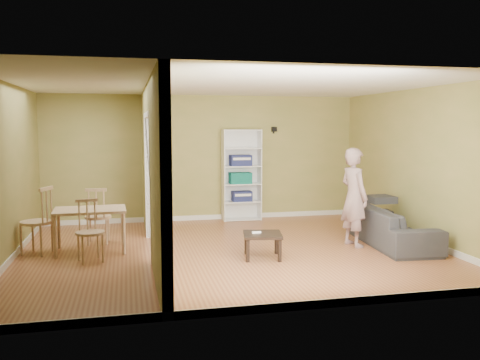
% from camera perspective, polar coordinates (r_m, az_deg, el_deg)
% --- Properties ---
extents(room_shell, '(6.50, 6.50, 6.50)m').
position_cam_1_polar(room_shell, '(7.91, -1.10, 1.26)').
color(room_shell, '#A76D41').
rests_on(room_shell, ground).
extents(partition, '(0.22, 5.50, 2.60)m').
position_cam_1_polar(partition, '(7.77, -9.81, 1.08)').
color(partition, olive).
rests_on(partition, ground).
extents(wall_speaker, '(0.10, 0.10, 0.10)m').
position_cam_1_polar(wall_speaker, '(10.86, 3.86, 5.70)').
color(wall_speaker, black).
rests_on(wall_speaker, room_shell).
extents(sofa, '(2.19, 1.08, 0.81)m').
position_cam_1_polar(sofa, '(8.81, 16.67, -4.38)').
color(sofa, black).
rests_on(sofa, ground).
extents(person, '(0.79, 0.67, 1.90)m').
position_cam_1_polar(person, '(8.48, 12.70, -0.96)').
color(person, slate).
rests_on(person, ground).
extents(bookshelf, '(0.80, 0.35, 1.90)m').
position_cam_1_polar(bookshelf, '(10.64, 0.11, 0.58)').
color(bookshelf, white).
rests_on(bookshelf, ground).
extents(paper_box_navy_a, '(0.40, 0.26, 0.21)m').
position_cam_1_polar(paper_box_navy_a, '(10.65, 0.20, -1.82)').
color(paper_box_navy_a, '#152350').
rests_on(paper_box_navy_a, bookshelf).
extents(paper_box_teal, '(0.45, 0.29, 0.23)m').
position_cam_1_polar(paper_box_teal, '(10.59, 0.03, 0.23)').
color(paper_box_teal, '#146A62').
rests_on(paper_box_teal, bookshelf).
extents(paper_box_navy_b, '(0.44, 0.28, 0.22)m').
position_cam_1_polar(paper_box_navy_b, '(10.56, 0.05, 2.22)').
color(paper_box_navy_b, navy).
rests_on(paper_box_navy_b, bookshelf).
extents(coffee_table, '(0.56, 0.56, 0.37)m').
position_cam_1_polar(coffee_table, '(7.62, 2.55, -6.41)').
color(coffee_table, black).
rests_on(coffee_table, ground).
extents(game_controller, '(0.14, 0.04, 0.03)m').
position_cam_1_polar(game_controller, '(7.61, 1.86, -5.89)').
color(game_controller, white).
rests_on(game_controller, coffee_table).
extents(dining_table, '(1.09, 0.72, 0.68)m').
position_cam_1_polar(dining_table, '(8.28, -16.49, -3.64)').
color(dining_table, beige).
rests_on(dining_table, ground).
extents(chair_left, '(0.62, 0.62, 1.05)m').
position_cam_1_polar(chair_left, '(8.42, -21.92, -4.22)').
color(chair_left, tan).
rests_on(chair_left, ground).
extents(chair_near, '(0.52, 0.52, 0.91)m').
position_cam_1_polar(chair_near, '(7.70, -16.49, -5.50)').
color(chair_near, tan).
rests_on(chair_near, ground).
extents(chair_far, '(0.47, 0.47, 0.96)m').
position_cam_1_polar(chair_far, '(8.84, -15.66, -3.83)').
color(chair_far, tan).
rests_on(chair_far, ground).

